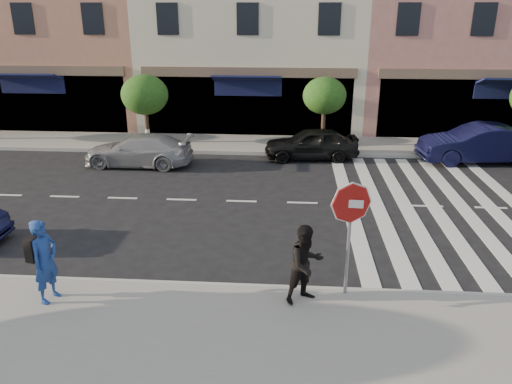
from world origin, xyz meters
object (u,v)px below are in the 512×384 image
at_px(stop_sign, 351,214).
at_px(car_far_left, 138,150).
at_px(walker, 306,264).
at_px(car_far_mid, 311,144).
at_px(car_far_right, 478,144).
at_px(photographer, 45,261).

relative_size(stop_sign, car_far_left, 0.60).
distance_m(walker, car_far_left, 11.64).
relative_size(car_far_mid, car_far_right, 0.82).
xyz_separation_m(car_far_left, car_far_right, (13.72, 1.41, 0.15)).
bearing_deg(car_far_mid, walker, -8.14).
bearing_deg(car_far_left, photographer, 8.01).
bearing_deg(stop_sign, car_far_mid, 95.68).
bearing_deg(car_far_left, walker, 35.71).
bearing_deg(stop_sign, photographer, -170.20).
xyz_separation_m(car_far_left, car_far_mid, (6.93, 1.41, 0.03)).
relative_size(car_far_left, car_far_mid, 1.11).
bearing_deg(car_far_mid, photographer, -32.83).
relative_size(walker, car_far_mid, 0.44).
height_order(walker, car_far_mid, walker).
distance_m(walker, car_far_right, 13.27).
relative_size(photographer, car_far_right, 0.39).
xyz_separation_m(walker, car_far_left, (-6.45, 9.69, -0.38)).
bearing_deg(walker, photographer, 149.80).
bearing_deg(car_far_left, stop_sign, 40.16).
bearing_deg(car_far_right, stop_sign, -35.60).
distance_m(stop_sign, walker, 1.38).
height_order(photographer, car_far_right, photographer).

